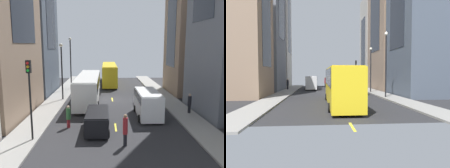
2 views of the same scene
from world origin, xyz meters
TOP-DOWN VIEW (x-y plane):
  - ground_plane at (0.00, 0.00)m, footprint 40.86×40.86m
  - sidewalk_west at (-7.14, 0.00)m, footprint 2.57×44.00m
  - sidewalk_east at (7.14, 0.00)m, footprint 2.57×44.00m
  - lane_stripe_1 at (0.00, -10.50)m, footprint 0.16×2.00m
  - lane_stripe_2 at (0.00, 0.00)m, footprint 0.16×2.00m
  - lane_stripe_3 at (0.00, 10.50)m, footprint 0.16×2.00m
  - lane_stripe_4 at (0.00, 21.00)m, footprint 0.16×2.00m
  - building_east_2 at (12.34, 4.39)m, footprint 7.48×8.12m
  - city_bus_white at (-3.00, -1.08)m, footprint 2.80×12.45m
  - streetcar_yellow at (-0.18, 12.58)m, footprint 2.70×12.42m
  - delivery_van_white at (3.28, -7.54)m, footprint 2.25×5.42m
  - car_black_0 at (-1.55, -11.21)m, footprint 1.99×4.51m
  - pedestrian_walking_far at (0.51, -14.26)m, footprint 0.34×0.34m
  - pedestrian_crossing_near at (7.69, -6.85)m, footprint 0.38×0.38m
  - pedestrian_waiting_curb at (-4.05, -10.44)m, footprint 0.37×0.37m
  - traffic_light_near_corner at (-6.26, -13.29)m, footprint 0.32×0.44m
  - streetlamp_near at (-6.36, -0.28)m, footprint 0.44×0.44m
  - streetlamp_far at (-6.36, 7.34)m, footprint 0.44×0.44m

SIDE VIEW (x-z plane):
  - ground_plane at x=0.00m, z-range 0.00..0.00m
  - lane_stripe_1 at x=0.00m, z-range 0.00..0.01m
  - lane_stripe_2 at x=0.00m, z-range 0.00..0.01m
  - lane_stripe_3 at x=0.00m, z-range 0.00..0.01m
  - lane_stripe_4 at x=0.00m, z-range 0.00..0.01m
  - sidewalk_west at x=-7.14m, z-range 0.00..0.15m
  - sidewalk_east at x=7.14m, z-range 0.00..0.15m
  - car_black_0 at x=-1.55m, z-range 0.15..1.84m
  - pedestrian_waiting_curb at x=-4.05m, z-range 0.06..2.01m
  - pedestrian_crossing_near at x=7.69m, z-range 0.21..2.22m
  - pedestrian_walking_far at x=0.51m, z-range 0.09..2.38m
  - delivery_van_white at x=3.28m, z-range 0.22..2.80m
  - city_bus_white at x=-3.00m, z-range 0.33..3.69m
  - streetcar_yellow at x=-0.18m, z-range 0.33..3.92m
  - traffic_light_near_corner at x=-6.26m, z-range 1.29..7.12m
  - streetlamp_near at x=-6.36m, z-range 0.94..8.01m
  - streetlamp_far at x=-6.36m, z-range 0.97..8.97m
  - building_east_2 at x=12.34m, z-range 0.00..17.50m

